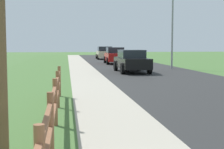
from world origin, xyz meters
TOP-DOWN VIEW (x-y plane):
  - ground_plane at (0.00, 25.00)m, footprint 120.00×120.00m
  - road_asphalt at (3.50, 27.00)m, footprint 7.00×66.00m
  - curb_concrete at (-3.00, 27.00)m, footprint 6.00×66.00m
  - grass_verge at (-4.50, 27.00)m, footprint 5.00×66.00m
  - rail_fence at (-2.47, 5.12)m, footprint 0.11×11.25m
  - parked_suv_black at (2.18, 20.93)m, footprint 2.01×4.67m
  - parked_car_red at (2.54, 31.25)m, footprint 2.06×4.55m
  - parked_car_beige at (2.73, 41.89)m, footprint 2.23×4.62m
  - street_lamp at (5.98, 23.61)m, footprint 1.17×0.20m

SIDE VIEW (x-z plane):
  - ground_plane at x=0.00m, z-range 0.00..0.00m
  - road_asphalt at x=3.50m, z-range 0.00..0.01m
  - curb_concrete at x=-3.00m, z-range 0.00..0.01m
  - grass_verge at x=-4.50m, z-range 0.00..0.01m
  - rail_fence at x=-2.47m, z-range 0.09..1.19m
  - parked_suv_black at x=2.18m, z-range 0.01..1.54m
  - parked_car_red at x=2.54m, z-range 0.00..1.62m
  - parked_car_beige at x=2.73m, z-range 0.00..1.64m
  - street_lamp at x=5.98m, z-range 0.62..7.79m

